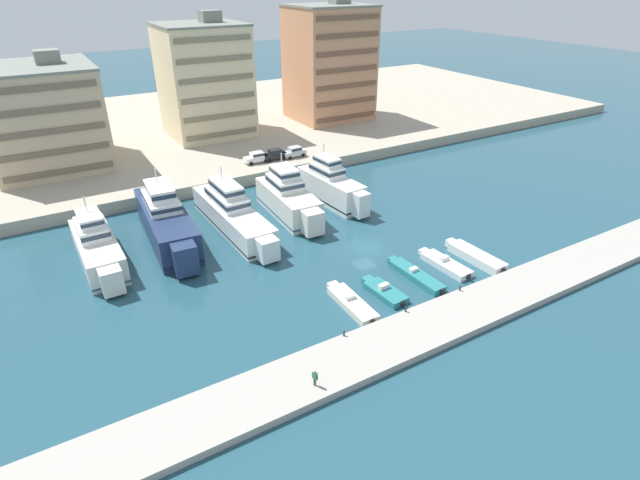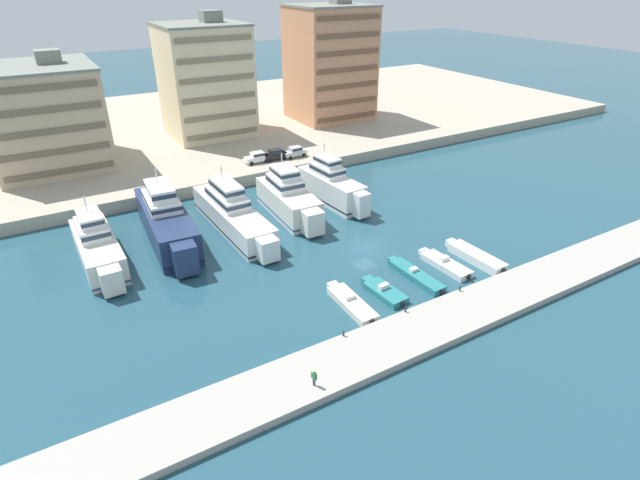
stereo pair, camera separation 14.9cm
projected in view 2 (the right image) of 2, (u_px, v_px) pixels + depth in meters
name	position (u px, v px, depth m)	size (l,w,h in m)	color
ground_plane	(365.00, 247.00, 62.55)	(400.00, 400.00, 0.00)	#234C5B
quay_promenade	(204.00, 125.00, 108.53)	(180.00, 70.00, 1.85)	#ADA38E
pier_dock	(460.00, 314.00, 49.82)	(120.00, 5.84, 0.74)	#A8A399
yacht_ivory_far_left	(97.00, 247.00, 58.14)	(4.34, 16.44, 7.88)	silver
yacht_navy_left	(167.00, 221.00, 63.23)	(5.96, 20.87, 8.80)	navy
yacht_white_mid_left	(233.00, 213.00, 66.16)	(4.78, 21.64, 7.93)	white
yacht_ivory_center_left	(289.00, 199.00, 69.86)	(5.22, 16.12, 8.45)	silver
yacht_white_center	(332.00, 186.00, 73.67)	(4.75, 15.34, 8.56)	white
motorboat_cream_far_left	(351.00, 303.00, 51.43)	(2.21, 8.10, 1.16)	beige
motorboat_teal_left	(384.00, 291.00, 53.28)	(2.56, 6.29, 1.20)	teal
motorboat_teal_mid_left	(416.00, 275.00, 56.08)	(2.07, 8.65, 1.12)	teal
motorboat_white_center_left	(445.00, 264.00, 58.19)	(2.47, 7.63, 1.27)	white
motorboat_white_center	(475.00, 257.00, 59.45)	(2.44, 8.63, 1.08)	white
car_white_far_left	(257.00, 157.00, 84.32)	(4.11, 1.94, 1.80)	white
car_black_left	(275.00, 154.00, 85.65)	(4.10, 1.93, 1.80)	black
car_silver_mid_left	(295.00, 151.00, 86.88)	(4.18, 2.09, 1.80)	#B7BCC1
apartment_block_far_left	(45.00, 116.00, 80.28)	(17.10, 18.23, 18.06)	#C6AD89
apartment_block_left	(205.00, 80.00, 95.19)	(15.41, 14.53, 22.44)	beige
apartment_block_mid_left	(330.00, 63.00, 105.50)	(15.97, 14.30, 24.82)	tan
pedestrian_near_edge	(314.00, 377.00, 40.26)	(0.36, 0.58, 1.59)	#4C515B
bollard_west	(344.00, 333.00, 46.09)	(0.20, 0.20, 0.61)	#2D2D33
bollard_west_mid	(406.00, 309.00, 49.35)	(0.20, 0.20, 0.61)	#2D2D33
bollard_east_mid	(460.00, 288.00, 52.60)	(0.20, 0.20, 0.61)	#2D2D33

